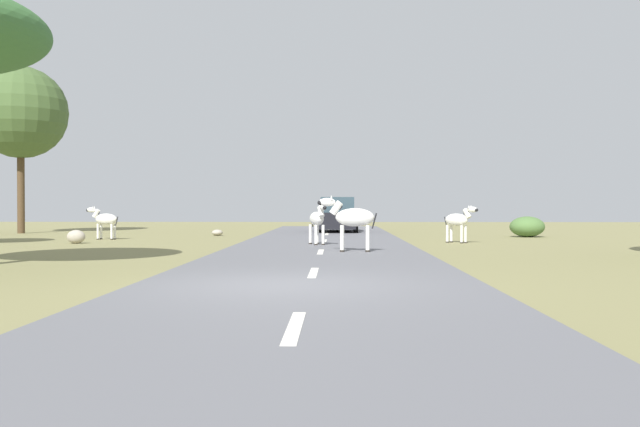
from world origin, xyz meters
name	(u,v)px	position (x,y,z in m)	size (l,w,h in m)	color
ground_plane	(282,287)	(0.00, 0.00, 0.00)	(90.00, 90.00, 0.00)	olive
road	(309,286)	(0.46, 0.00, 0.03)	(6.00, 64.00, 0.05)	slate
lane_markings	(307,292)	(0.46, -1.00, 0.05)	(0.16, 56.00, 0.01)	silver
zebra_0	(317,219)	(0.26, 11.57, 0.91)	(0.73, 1.47, 1.44)	silver
zebra_1	(104,219)	(-8.46, 15.80, 0.81)	(1.42, 0.56, 1.36)	silver
zebra_2	(352,218)	(1.35, 8.15, 1.01)	(1.72, 0.48, 1.62)	silver
zebra_3	(458,220)	(5.37, 13.60, 0.83)	(1.17, 1.19, 1.40)	silver
car_0	(338,216)	(0.97, 22.94, 0.85)	(2.08, 4.37, 1.74)	black
tree_2	(21,113)	(-14.66, 21.72, 5.95)	(4.53, 4.53, 8.23)	#4C3823
bush_1	(527,227)	(9.22, 18.40, 0.45)	(1.50, 1.35, 0.90)	#4C7038
rock_1	(217,233)	(-4.52, 19.37, 0.14)	(0.50, 0.51, 0.28)	#A89E8C
rock_3	(76,237)	(-8.50, 12.91, 0.25)	(0.65, 0.49, 0.49)	#A89E8C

